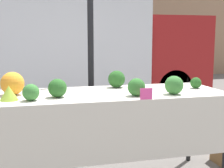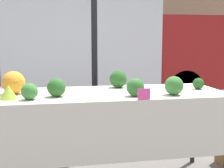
% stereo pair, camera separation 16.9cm
% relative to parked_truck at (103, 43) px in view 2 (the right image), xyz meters
% --- Properties ---
extents(building_facade, '(16.00, 0.60, 5.07)m').
position_rel_parked_truck_xyz_m(building_facade, '(-0.57, 4.33, 1.22)').
color(building_facade, '#9E7A5B').
rests_on(building_facade, ground_plane).
extents(tent_pole, '(0.07, 0.07, 2.57)m').
position_rel_parked_truck_xyz_m(tent_pole, '(-0.64, -3.29, -0.03)').
color(tent_pole, black).
rests_on(tent_pole, ground_plane).
extents(parked_truck, '(4.47, 2.19, 2.48)m').
position_rel_parked_truck_xyz_m(parked_truck, '(0.00, 0.00, 0.00)').
color(parked_truck, silver).
rests_on(parked_truck, ground_plane).
extents(market_table, '(2.15, 0.83, 0.92)m').
position_rel_parked_truck_xyz_m(market_table, '(-0.57, -4.13, -0.51)').
color(market_table, beige).
rests_on(market_table, ground_plane).
extents(orange_cauliflower, '(0.21, 0.21, 0.21)m').
position_rel_parked_truck_xyz_m(orange_cauliflower, '(-1.48, -3.98, -0.29)').
color(orange_cauliflower, orange).
rests_on(orange_cauliflower, market_table).
extents(romanesco_head, '(0.15, 0.15, 0.12)m').
position_rel_parked_truck_xyz_m(romanesco_head, '(-1.49, -4.22, -0.34)').
color(romanesco_head, '#93B238').
rests_on(romanesco_head, market_table).
extents(broccoli_head_0, '(0.11, 0.11, 0.11)m').
position_rel_parked_truck_xyz_m(broccoli_head_0, '(0.31, -4.03, -0.34)').
color(broccoli_head_0, '#23511E').
rests_on(broccoli_head_0, market_table).
extents(broccoli_head_1, '(0.16, 0.16, 0.16)m').
position_rel_parked_truck_xyz_m(broccoli_head_1, '(-1.09, -4.18, -0.32)').
color(broccoli_head_1, '#285B23').
rests_on(broccoli_head_1, market_table).
extents(broccoli_head_2, '(0.18, 0.18, 0.18)m').
position_rel_parked_truck_xyz_m(broccoli_head_2, '(-0.46, -3.79, -0.31)').
color(broccoli_head_2, '#23511E').
rests_on(broccoli_head_2, market_table).
extents(broccoli_head_3, '(0.16, 0.16, 0.16)m').
position_rel_parked_truck_xyz_m(broccoli_head_3, '(-0.41, -4.29, -0.32)').
color(broccoli_head_3, '#2D6628').
rests_on(broccoli_head_3, market_table).
extents(broccoli_head_4, '(0.14, 0.14, 0.14)m').
position_rel_parked_truck_xyz_m(broccoli_head_4, '(-1.32, -4.28, -0.33)').
color(broccoli_head_4, '#387533').
rests_on(broccoli_head_4, market_table).
extents(broccoli_head_5, '(0.17, 0.17, 0.17)m').
position_rel_parked_truck_xyz_m(broccoli_head_5, '(-0.05, -4.30, -0.31)').
color(broccoli_head_5, '#387533').
rests_on(broccoli_head_5, market_table).
extents(price_sign, '(0.11, 0.01, 0.10)m').
position_rel_parked_truck_xyz_m(price_sign, '(-0.38, -4.46, -0.35)').
color(price_sign, '#EF4793').
rests_on(price_sign, market_table).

